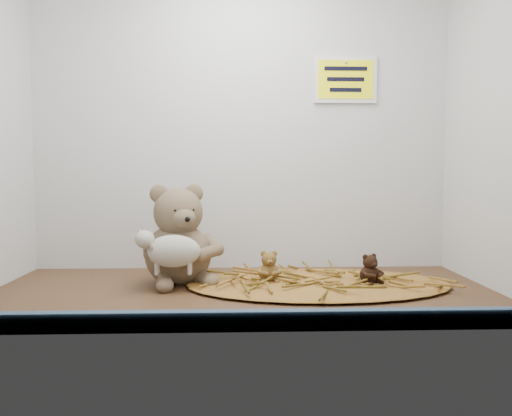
{
  "coord_description": "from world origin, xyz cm",
  "views": [
    {
      "loc": [
        -1.04,
        -116.22,
        28.27
      ],
      "look_at": [
        3.19,
        3.09,
        19.65
      ],
      "focal_mm": 35.0,
      "sensor_mm": 36.0,
      "label": 1
    }
  ],
  "objects_px": {
    "mini_teddy_tan": "(269,265)",
    "toy_lamb": "(173,251)",
    "main_teddy": "(178,234)",
    "mini_teddy_brown": "(370,267)"
  },
  "relations": [
    {
      "from": "toy_lamb",
      "to": "mini_teddy_tan",
      "type": "xyz_separation_m",
      "value": [
        0.23,
        0.05,
        -0.04
      ]
    },
    {
      "from": "mini_teddy_tan",
      "to": "mini_teddy_brown",
      "type": "relative_size",
      "value": 1.05
    },
    {
      "from": "mini_teddy_tan",
      "to": "mini_teddy_brown",
      "type": "xyz_separation_m",
      "value": [
        0.25,
        -0.03,
        -0.0
      ]
    },
    {
      "from": "main_teddy",
      "to": "mini_teddy_brown",
      "type": "bearing_deg",
      "value": -30.44
    },
    {
      "from": "toy_lamb",
      "to": "main_teddy",
      "type": "bearing_deg",
      "value": 90.0
    },
    {
      "from": "mini_teddy_tan",
      "to": "toy_lamb",
      "type": "bearing_deg",
      "value": -169.67
    },
    {
      "from": "mini_teddy_tan",
      "to": "main_teddy",
      "type": "bearing_deg",
      "value": 168.14
    },
    {
      "from": "mini_teddy_brown",
      "to": "toy_lamb",
      "type": "bearing_deg",
      "value": 156.85
    },
    {
      "from": "main_teddy",
      "to": "mini_teddy_brown",
      "type": "relative_size",
      "value": 3.46
    },
    {
      "from": "mini_teddy_brown",
      "to": "main_teddy",
      "type": "bearing_deg",
      "value": 146.02
    }
  ]
}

